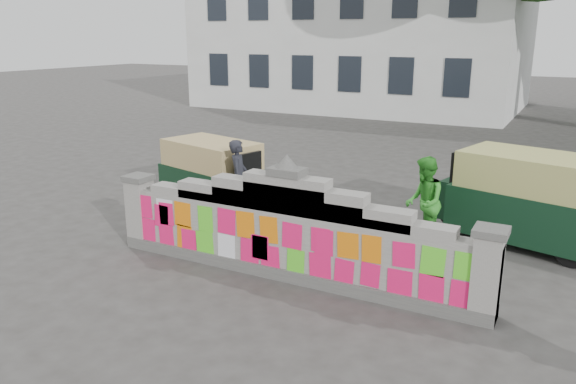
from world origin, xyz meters
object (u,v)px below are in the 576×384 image
at_px(cyclist_rider, 239,189).
at_px(pedestrian, 424,202).
at_px(cyclist_bike, 239,204).
at_px(rickshaw_left, 214,173).
at_px(rickshaw_right, 525,197).

relative_size(cyclist_rider, pedestrian, 0.91).
relative_size(cyclist_bike, rickshaw_left, 0.61).
relative_size(pedestrian, rickshaw_left, 0.60).
bearing_deg(pedestrian, rickshaw_left, -111.74).
xyz_separation_m(pedestrian, rickshaw_right, (1.59, 1.05, 0.04)).
distance_m(cyclist_rider, pedestrian, 3.63).
xyz_separation_m(pedestrian, rickshaw_left, (-4.77, 0.23, -0.06)).
bearing_deg(cyclist_rider, rickshaw_left, 31.49).
height_order(cyclist_bike, cyclist_rider, cyclist_rider).
bearing_deg(cyclist_bike, pedestrian, -105.03).
xyz_separation_m(cyclist_rider, rickshaw_left, (-1.18, 0.81, 0.02)).
bearing_deg(cyclist_bike, cyclist_rider, -0.00).
height_order(pedestrian, rickshaw_right, rickshaw_right).
height_order(cyclist_bike, rickshaw_left, rickshaw_left).
bearing_deg(rickshaw_right, cyclist_bike, 31.96).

